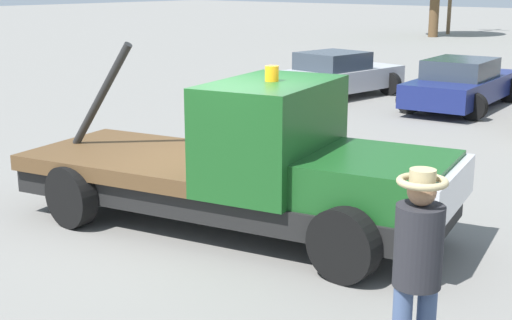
% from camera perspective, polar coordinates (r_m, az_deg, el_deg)
% --- Properties ---
extents(ground_plane, '(160.00, 160.00, 0.00)m').
position_cam_1_polar(ground_plane, '(10.06, -2.19, -5.35)').
color(ground_plane, gray).
extents(tow_truck, '(6.41, 3.29, 2.51)m').
position_cam_1_polar(tow_truck, '(9.62, -0.32, -0.58)').
color(tow_truck, black).
rests_on(tow_truck, ground).
extents(person_near_truck, '(0.42, 0.42, 1.89)m').
position_cam_1_polar(person_near_truck, '(6.12, 12.81, -7.79)').
color(person_near_truck, '#475B84').
rests_on(person_near_truck, ground).
extents(parked_car_silver, '(2.67, 4.43, 1.34)m').
position_cam_1_polar(parked_car_silver, '(21.08, 6.42, 6.74)').
color(parked_car_silver, '#B7B7BC').
rests_on(parked_car_silver, ground).
extents(parked_car_navy, '(2.68, 4.91, 1.34)m').
position_cam_1_polar(parked_car_navy, '(19.97, 16.14, 5.86)').
color(parked_car_navy, navy).
rests_on(parked_car_navy, ground).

